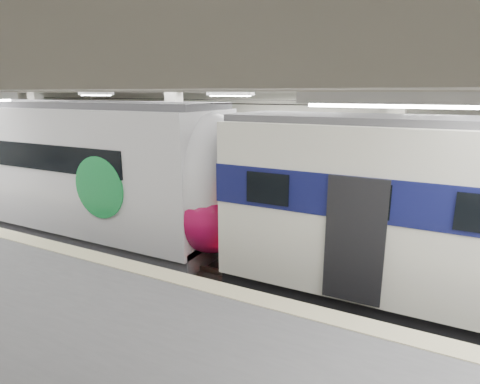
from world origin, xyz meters
The scene contains 3 objects.
station_hall centered at (0.00, -1.74, 3.24)m, with size 36.00×24.00×5.75m.
modern_emu centered at (-4.86, 0.00, 2.31)m, with size 14.72×3.04×4.71m.
far_train centered at (-3.33, 5.50, 2.13)m, with size 12.77×2.72×4.12m.
Camera 1 is at (6.46, -9.66, 5.00)m, focal length 30.00 mm.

